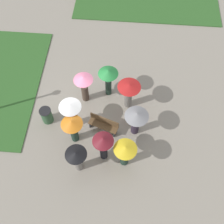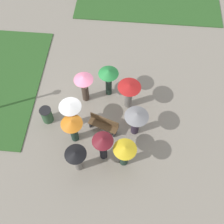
# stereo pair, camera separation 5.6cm
# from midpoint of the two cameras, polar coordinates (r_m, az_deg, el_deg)

# --- Properties ---
(ground_plane) EXTENTS (90.00, 90.00, 0.00)m
(ground_plane) POSITION_cam_midpoint_polar(r_m,az_deg,el_deg) (15.43, -5.92, 1.21)
(ground_plane) COLOR gray
(park_bench) EXTENTS (1.60, 0.90, 0.90)m
(park_bench) POSITION_cam_midpoint_polar(r_m,az_deg,el_deg) (14.27, -1.60, -2.44)
(park_bench) COLOR brown
(park_bench) RESTS_ON ground_plane
(trash_bin) EXTENTS (0.61, 0.61, 0.95)m
(trash_bin) POSITION_cam_midpoint_polar(r_m,az_deg,el_deg) (14.89, -13.01, -0.60)
(trash_bin) COLOR #335638
(trash_bin) RESTS_ON ground_plane
(crowd_person_white) EXTENTS (1.10, 1.10, 1.96)m
(crowd_person_white) POSITION_cam_midpoint_polar(r_m,az_deg,el_deg) (13.68, -8.28, 0.57)
(crowd_person_white) COLOR #2D2333
(crowd_person_white) RESTS_ON ground_plane
(crowd_person_green) EXTENTS (1.05, 1.05, 1.98)m
(crowd_person_green) POSITION_cam_midpoint_polar(r_m,az_deg,el_deg) (14.67, -0.60, 7.15)
(crowd_person_green) COLOR #1E3328
(crowd_person_green) RESTS_ON ground_plane
(crowd_person_maroon) EXTENTS (0.97, 0.97, 2.00)m
(crowd_person_maroon) POSITION_cam_midpoint_polar(r_m,az_deg,el_deg) (12.77, -1.73, -6.55)
(crowd_person_maroon) COLOR black
(crowd_person_maroon) RESTS_ON ground_plane
(crowd_person_red) EXTENTS (1.19, 1.19, 1.84)m
(crowd_person_red) POSITION_cam_midpoint_polar(r_m,az_deg,el_deg) (14.36, 3.59, 4.22)
(crowd_person_red) COLOR slate
(crowd_person_red) RESTS_ON ground_plane
(crowd_person_orange) EXTENTS (1.05, 1.05, 1.82)m
(crowd_person_orange) POSITION_cam_midpoint_polar(r_m,az_deg,el_deg) (13.40, -7.93, -2.92)
(crowd_person_orange) COLOR #1E3328
(crowd_person_orange) RESTS_ON ground_plane
(crowd_person_pink) EXTENTS (1.00, 1.00, 1.96)m
(crowd_person_pink) POSITION_cam_midpoint_polar(r_m,az_deg,el_deg) (14.59, -5.57, 5.68)
(crowd_person_pink) COLOR #47382D
(crowd_person_pink) RESTS_ON ground_plane
(crowd_person_black) EXTENTS (0.98, 0.98, 1.80)m
(crowd_person_black) POSITION_cam_midpoint_polar(r_m,az_deg,el_deg) (12.80, -7.10, -9.17)
(crowd_person_black) COLOR slate
(crowd_person_black) RESTS_ON ground_plane
(crowd_person_yellow) EXTENTS (1.07, 1.07, 1.77)m
(crowd_person_yellow) POSITION_cam_midpoint_polar(r_m,az_deg,el_deg) (12.81, 2.72, -8.16)
(crowd_person_yellow) COLOR #1E3328
(crowd_person_yellow) RESTS_ON ground_plane
(crowd_person_grey) EXTENTS (1.17, 1.17, 1.79)m
(crowd_person_grey) POSITION_cam_midpoint_polar(r_m,az_deg,el_deg) (13.50, 5.08, -1.36)
(crowd_person_grey) COLOR #2D2333
(crowd_person_grey) RESTS_ON ground_plane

